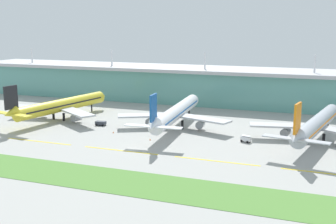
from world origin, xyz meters
TOP-DOWN VIEW (x-y plane):
  - ground_plane at (0.00, 0.00)m, footprint 600.00×600.00m
  - terminal_building at (-0.00, 99.20)m, footprint 288.00×34.00m
  - airliner_near at (-51.19, 33.58)m, footprint 48.05×63.46m
  - airliner_middle at (3.58, 36.96)m, footprint 48.66×70.35m
  - airliner_far at (59.68, 34.55)m, footprint 47.99×66.70m
  - taxiway_stripe_mid_west at (-37.00, -1.90)m, footprint 28.00×0.70m
  - taxiway_stripe_centre at (-3.00, -1.90)m, footprint 28.00×0.70m
  - taxiway_stripe_mid_east at (31.00, -1.90)m, footprint 28.00×0.70m
  - taxiway_stripe_east at (65.00, -1.90)m, footprint 28.00×0.70m
  - grass_verge at (0.00, -28.93)m, footprint 300.00×18.00m
  - baggage_cart at (35.55, 24.16)m, footprint 3.99×2.99m
  - pushback_tug at (-28.21, 29.40)m, footprint 4.57×2.80m
  - safety_cone_left_wingtip at (-16.81, 19.23)m, footprint 0.56×0.56m
  - safety_cone_nose_front at (1.29, 14.25)m, footprint 0.56×0.56m

SIDE VIEW (x-z plane):
  - ground_plane at x=0.00m, z-range 0.00..0.00m
  - taxiway_stripe_mid_west at x=-37.00m, z-range 0.00..0.04m
  - taxiway_stripe_centre at x=-3.00m, z-range 0.00..0.04m
  - taxiway_stripe_mid_east at x=31.00m, z-range 0.00..0.04m
  - taxiway_stripe_east at x=65.00m, z-range 0.00..0.04m
  - grass_verge at x=0.00m, z-range 0.00..0.10m
  - safety_cone_left_wingtip at x=-16.81m, z-range 0.00..0.70m
  - safety_cone_nose_front at x=1.29m, z-range 0.00..0.70m
  - pushback_tug at x=-28.21m, z-range 0.18..2.03m
  - baggage_cart at x=35.55m, z-range 0.02..2.50m
  - airliner_near at x=-51.19m, z-range -3.00..15.90m
  - airliner_far at x=59.68m, z-range -3.00..15.90m
  - airliner_middle at x=3.58m, z-range -2.99..15.91m
  - terminal_building at x=0.00m, z-range -4.30..24.17m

